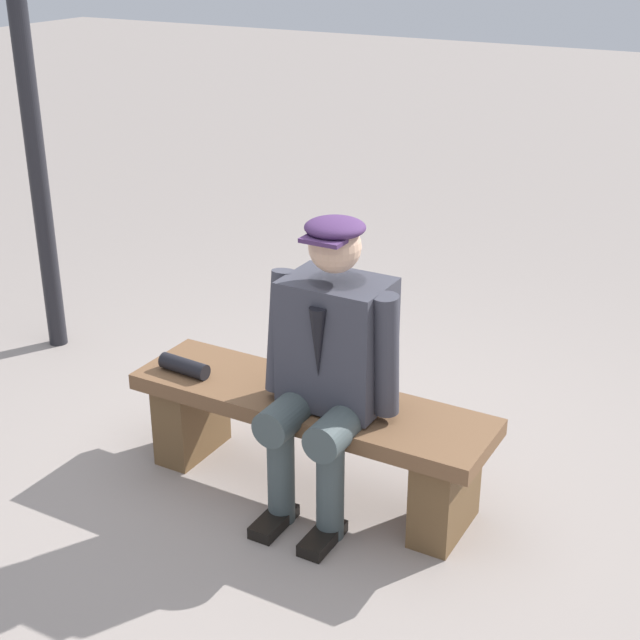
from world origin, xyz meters
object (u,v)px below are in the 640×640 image
object	(u,v)px
rolled_magazine	(184,366)
lamp_post	(16,0)
bench	(310,427)
seated_man	(330,359)

from	to	relation	value
rolled_magazine	lamp_post	bearing A→B (deg)	-24.85
bench	seated_man	world-z (taller)	seated_man
bench	rolled_magazine	bearing A→B (deg)	8.44
seated_man	lamp_post	distance (m)	2.51
seated_man	bench	bearing A→B (deg)	-24.44
seated_man	lamp_post	bearing A→B (deg)	-16.59
seated_man	lamp_post	world-z (taller)	lamp_post
bench	lamp_post	size ratio (longest dim) A/B	0.48
seated_man	lamp_post	xyz separation A→B (m)	(2.11, -0.63, 1.20)
bench	lamp_post	world-z (taller)	lamp_post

